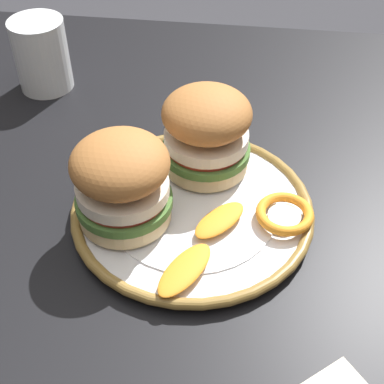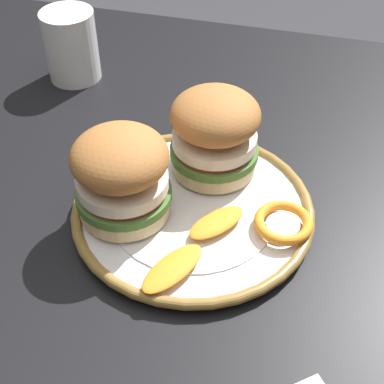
{
  "view_description": "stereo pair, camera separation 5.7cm",
  "coord_description": "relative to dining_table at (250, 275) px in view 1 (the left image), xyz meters",
  "views": [
    {
      "loc": [
        -0.02,
        -0.43,
        1.2
      ],
      "look_at": [
        -0.07,
        -0.0,
        0.8
      ],
      "focal_mm": 51.52,
      "sensor_mm": 36.0,
      "label": 1
    },
    {
      "loc": [
        0.04,
        -0.42,
        1.2
      ],
      "look_at": [
        -0.07,
        -0.0,
        0.8
      ],
      "focal_mm": 51.52,
      "sensor_mm": 36.0,
      "label": 2
    }
  ],
  "objects": [
    {
      "name": "dining_table",
      "position": [
        0.0,
        0.0,
        0.0
      ],
      "size": [
        1.36,
        0.93,
        0.76
      ],
      "color": "black",
      "rests_on": "ground"
    },
    {
      "name": "dinner_plate",
      "position": [
        -0.07,
        -0.0,
        0.11
      ],
      "size": [
        0.27,
        0.27,
        0.02
      ],
      "color": "white",
      "rests_on": "dining_table"
    },
    {
      "name": "sandwich_half_left",
      "position": [
        -0.14,
        -0.03,
        0.17
      ],
      "size": [
        0.14,
        0.14,
        0.1
      ],
      "color": "beige",
      "rests_on": "dinner_plate"
    },
    {
      "name": "sandwich_half_right",
      "position": [
        -0.06,
        0.07,
        0.17
      ],
      "size": [
        0.14,
        0.14,
        0.1
      ],
      "color": "beige",
      "rests_on": "dinner_plate"
    },
    {
      "name": "orange_peel_curled",
      "position": [
        0.03,
        -0.01,
        0.12
      ],
      "size": [
        0.07,
        0.07,
        0.01
      ],
      "color": "orange",
      "rests_on": "dinner_plate"
    },
    {
      "name": "orange_peel_strip_long",
      "position": [
        -0.07,
        -0.09,
        0.12
      ],
      "size": [
        0.06,
        0.08,
        0.01
      ],
      "color": "orange",
      "rests_on": "dinner_plate"
    },
    {
      "name": "orange_peel_strip_short",
      "position": [
        -0.04,
        -0.02,
        0.12
      ],
      "size": [
        0.07,
        0.07,
        0.01
      ],
      "color": "orange",
      "rests_on": "dinner_plate"
    },
    {
      "name": "drinking_glass",
      "position": [
        -0.32,
        0.24,
        0.14
      ],
      "size": [
        0.08,
        0.08,
        0.1
      ],
      "color": "white",
      "rests_on": "dining_table"
    }
  ]
}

